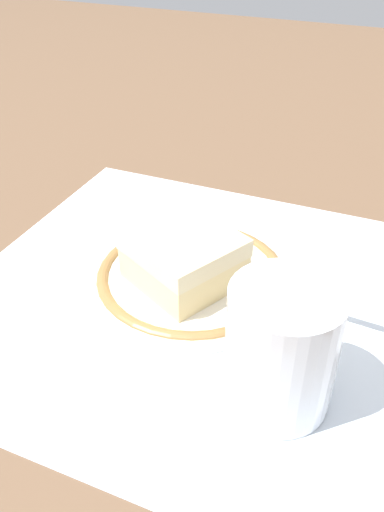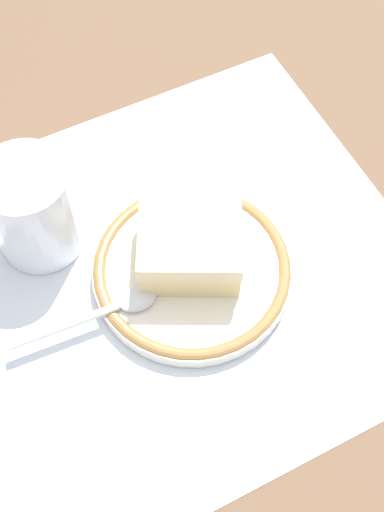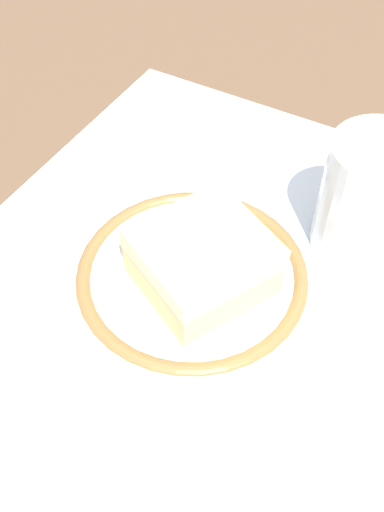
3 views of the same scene
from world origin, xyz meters
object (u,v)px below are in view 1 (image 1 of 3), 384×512
at_px(cup, 280,356).
at_px(cake_slice, 184,258).
at_px(plate, 192,278).
at_px(spoon, 281,287).

bearing_deg(cup, cake_slice, 141.94).
height_order(plate, cake_slice, cake_slice).
xyz_separation_m(cake_slice, spoon, (0.09, 0.02, -0.02)).
xyz_separation_m(plate, cake_slice, (-0.00, -0.01, 0.03)).
bearing_deg(cup, plate, 137.95).
relative_size(plate, cake_slice, 1.54).
distance_m(cake_slice, spoon, 0.09).
relative_size(plate, spoon, 1.35).
bearing_deg(spoon, cup, -76.89).
height_order(plate, spoon, spoon).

